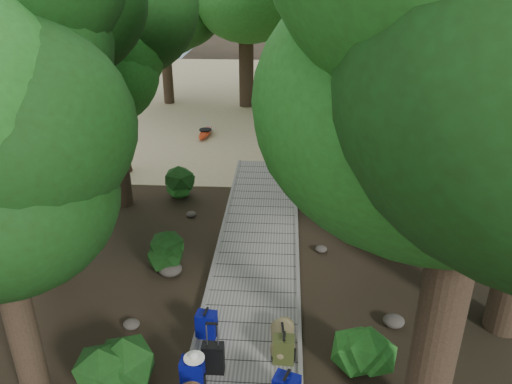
# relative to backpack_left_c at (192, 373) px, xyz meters

# --- Properties ---
(ground) EXTENTS (120.00, 120.00, 0.00)m
(ground) POSITION_rel_backpack_left_c_xyz_m (0.78, 3.18, -0.46)
(ground) COLOR black
(ground) RESTS_ON ground
(sand_beach) EXTENTS (40.00, 22.00, 0.02)m
(sand_beach) POSITION_rel_backpack_left_c_xyz_m (0.78, 19.18, -0.45)
(sand_beach) COLOR tan
(sand_beach) RESTS_ON ground
(boardwalk) EXTENTS (2.00, 12.00, 0.12)m
(boardwalk) POSITION_rel_backpack_left_c_xyz_m (0.78, 4.18, -0.40)
(boardwalk) COLOR gray
(boardwalk) RESTS_ON ground
(backpack_left_c) EXTENTS (0.37, 0.27, 0.68)m
(backpack_left_c) POSITION_rel_backpack_left_c_xyz_m (0.00, 0.00, 0.00)
(backpack_left_c) COLOR #040D6A
(backpack_left_c) RESTS_ON boardwalk
(backpack_left_d) EXTENTS (0.40, 0.31, 0.56)m
(backpack_left_d) POSITION_rel_backpack_left_c_xyz_m (0.03, 1.28, -0.06)
(backpack_left_d) COLOR #040D6A
(backpack_left_d) RESTS_ON boardwalk
(backpack_right_d) EXTENTS (0.37, 0.28, 0.55)m
(backpack_right_d) POSITION_rel_backpack_left_c_xyz_m (1.45, 0.73, -0.07)
(backpack_right_d) COLOR #3A441B
(backpack_right_d) RESTS_ON boardwalk
(duffel_right_khaki) EXTENTS (0.45, 0.63, 0.40)m
(duffel_right_khaki) POSITION_rel_backpack_left_c_xyz_m (1.43, 1.07, -0.14)
(duffel_right_khaki) COLOR brown
(duffel_right_khaki) RESTS_ON boardwalk
(suitcase_on_boardwalk) EXTENTS (0.37, 0.20, 0.57)m
(suitcase_on_boardwalk) POSITION_rel_backpack_left_c_xyz_m (0.27, 0.41, -0.06)
(suitcase_on_boardwalk) COLOR black
(suitcase_on_boardwalk) RESTS_ON boardwalk
(lone_suitcase_on_sand) EXTENTS (0.46, 0.29, 0.68)m
(lone_suitcase_on_sand) POSITION_rel_backpack_left_c_xyz_m (1.00, 10.90, -0.10)
(lone_suitcase_on_sand) COLOR black
(lone_suitcase_on_sand) RESTS_ON sand_beach
(hat_white) EXTENTS (0.33, 0.33, 0.11)m
(hat_white) POSITION_rel_backpack_left_c_xyz_m (0.05, -0.03, 0.40)
(hat_white) COLOR silver
(hat_white) RESTS_ON backpack_left_c
(kayak) EXTENTS (0.98, 3.60, 0.36)m
(kayak) POSITION_rel_backpack_left_c_xyz_m (-1.82, 13.13, -0.26)
(kayak) COLOR #B22A0F
(kayak) RESTS_ON sand_beach
(sun_lounger) EXTENTS (0.94, 1.99, 0.62)m
(sun_lounger) POSITION_rel_backpack_left_c_xyz_m (4.63, 13.00, -0.13)
(sun_lounger) COLOR silver
(sun_lounger) RESTS_ON sand_beach
(tree_right_a) EXTENTS (5.42, 5.42, 9.03)m
(tree_right_a) POSITION_rel_backpack_left_c_xyz_m (3.53, -0.42, 4.05)
(tree_right_a) COLOR black
(tree_right_a) RESTS_ON ground
(tree_right_c) EXTENTS (5.65, 5.65, 9.78)m
(tree_right_c) POSITION_rel_backpack_left_c_xyz_m (4.86, 4.58, 4.43)
(tree_right_c) COLOR black
(tree_right_c) RESTS_ON ground
(tree_right_e) EXTENTS (4.79, 4.79, 8.62)m
(tree_right_e) POSITION_rel_backpack_left_c_xyz_m (4.87, 10.23, 3.85)
(tree_right_e) COLOR black
(tree_right_e) RESTS_ON ground
(tree_right_f) EXTENTS (5.66, 5.66, 10.10)m
(tree_right_f) POSITION_rel_backpack_left_c_xyz_m (7.25, 13.31, 4.59)
(tree_right_f) COLOR black
(tree_right_f) RESTS_ON ground
(tree_left_b) EXTENTS (4.89, 4.89, 8.81)m
(tree_left_b) POSITION_rel_backpack_left_c_xyz_m (-3.79, 3.09, 3.94)
(tree_left_b) COLOR black
(tree_left_b) RESTS_ON ground
(tree_left_c) EXTENTS (4.18, 4.18, 7.28)m
(tree_left_c) POSITION_rel_backpack_left_c_xyz_m (-3.24, 6.85, 3.18)
(tree_left_c) COLOR black
(tree_left_c) RESTS_ON ground
(tree_back_d) EXTENTS (4.33, 4.33, 7.22)m
(tree_back_d) POSITION_rel_backpack_left_c_xyz_m (-4.39, 18.13, 3.15)
(tree_back_d) COLOR black
(tree_back_d) RESTS_ON ground
(palm_right_a) EXTENTS (4.61, 4.61, 7.87)m
(palm_right_a) POSITION_rel_backpack_left_c_xyz_m (3.30, 9.54, 3.47)
(palm_right_a) COLOR #123910
(palm_right_a) RESTS_ON ground
(palm_right_b) EXTENTS (4.30, 4.30, 8.30)m
(palm_right_b) POSITION_rel_backpack_left_c_xyz_m (5.37, 14.73, 3.69)
(palm_right_b) COLOR #123910
(palm_right_b) RESTS_ON ground
(palm_right_c) EXTENTS (4.75, 4.75, 7.56)m
(palm_right_c) POSITION_rel_backpack_left_c_xyz_m (2.87, 16.33, 3.32)
(palm_right_c) COLOR #123910
(palm_right_c) RESTS_ON ground
(palm_left_a) EXTENTS (4.60, 4.60, 7.33)m
(palm_left_a) POSITION_rel_backpack_left_c_xyz_m (-4.13, 9.21, 3.20)
(palm_left_a) COLOR #123910
(palm_left_a) RESTS_ON ground
(rock_left_b) EXTENTS (0.32, 0.29, 0.18)m
(rock_left_b) POSITION_rel_backpack_left_c_xyz_m (-1.48, 1.54, -0.37)
(rock_left_b) COLOR #4C473F
(rock_left_b) RESTS_ON ground
(rock_left_c) EXTENTS (0.53, 0.48, 0.29)m
(rock_left_c) POSITION_rel_backpack_left_c_xyz_m (-1.12, 3.37, -0.32)
(rock_left_c) COLOR #4C473F
(rock_left_c) RESTS_ON ground
(rock_left_d) EXTENTS (0.27, 0.25, 0.15)m
(rock_left_d) POSITION_rel_backpack_left_c_xyz_m (-1.16, 6.18, -0.39)
(rock_left_d) COLOR #4C473F
(rock_left_d) RESTS_ON ground
(rock_right_b) EXTENTS (0.42, 0.38, 0.23)m
(rock_right_b) POSITION_rel_backpack_left_c_xyz_m (3.57, 1.91, -0.35)
(rock_right_b) COLOR #4C473F
(rock_right_b) RESTS_ON ground
(rock_right_c) EXTENTS (0.29, 0.26, 0.16)m
(rock_right_c) POSITION_rel_backpack_left_c_xyz_m (2.33, 4.55, -0.38)
(rock_right_c) COLOR #4C473F
(rock_right_c) RESTS_ON ground
(rock_right_d) EXTENTS (0.61, 0.55, 0.34)m
(rock_right_d) POSITION_rel_backpack_left_c_xyz_m (3.89, 6.83, -0.29)
(rock_right_d) COLOR #4C473F
(rock_right_d) RESTS_ON ground
(shrub_left_a) EXTENTS (1.21, 1.21, 1.09)m
(shrub_left_a) POSITION_rel_backpack_left_c_xyz_m (-1.24, -0.12, 0.08)
(shrub_left_a) COLOR #1D4D17
(shrub_left_a) RESTS_ON ground
(shrub_left_b) EXTENTS (1.02, 1.02, 0.92)m
(shrub_left_b) POSITION_rel_backpack_left_c_xyz_m (-1.13, 3.78, -0.00)
(shrub_left_b) COLOR #1D4D17
(shrub_left_b) RESTS_ON ground
(shrub_left_c) EXTENTS (1.09, 1.09, 0.98)m
(shrub_left_c) POSITION_rel_backpack_left_c_xyz_m (-1.65, 7.30, 0.03)
(shrub_left_c) COLOR #1D4D17
(shrub_left_c) RESTS_ON ground
(shrub_right_a) EXTENTS (1.07, 1.07, 0.96)m
(shrub_right_a) POSITION_rel_backpack_left_c_xyz_m (2.78, 0.67, 0.02)
(shrub_right_a) COLOR #1D4D17
(shrub_right_a) RESTS_ON ground
(shrub_right_b) EXTENTS (1.42, 1.42, 1.28)m
(shrub_right_b) POSITION_rel_backpack_left_c_xyz_m (3.24, 5.61, 0.18)
(shrub_right_b) COLOR #1D4D17
(shrub_right_b) RESTS_ON ground
(shrub_right_c) EXTENTS (0.94, 0.94, 0.85)m
(shrub_right_c) POSITION_rel_backpack_left_c_xyz_m (3.18, 8.47, -0.04)
(shrub_right_c) COLOR #1D4D17
(shrub_right_c) RESTS_ON ground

